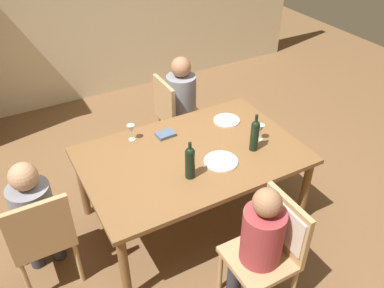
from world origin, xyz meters
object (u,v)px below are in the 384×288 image
at_px(person_man_guest, 35,213).
at_px(dinner_plate_host, 227,120).
at_px(person_man_bearded, 258,243).
at_px(wine_bottle_tall_green, 255,134).
at_px(dinner_plate_guest_left, 221,161).
at_px(chair_far_right, 174,112).
at_px(wine_glass_centre, 131,129).
at_px(handbag, 41,234).
at_px(dining_table, 192,160).
at_px(wine_glass_near_left, 261,129).
at_px(chair_near, 275,239).
at_px(wine_bottle_dark_red, 190,162).
at_px(chair_left_end, 42,234).
at_px(person_woman_host, 184,100).

height_order(person_man_guest, dinner_plate_host, person_man_guest).
height_order(person_man_bearded, wine_bottle_tall_green, person_man_bearded).
relative_size(person_man_guest, dinner_plate_guest_left, 3.99).
relative_size(chair_far_right, wine_glass_centre, 6.17).
bearing_deg(handbag, dinner_plate_guest_left, -21.26).
bearing_deg(wine_glass_centre, dining_table, -50.49).
bearing_deg(wine_glass_near_left, dining_table, 170.89).
bearing_deg(dinner_plate_guest_left, chair_near, -92.14).
xyz_separation_m(chair_near, person_man_guest, (-1.41, 1.00, 0.05)).
bearing_deg(person_man_bearded, wine_glass_centre, 13.34).
height_order(wine_bottle_tall_green, dinner_plate_host, wine_bottle_tall_green).
bearing_deg(person_man_guest, person_man_bearded, -38.36).
bearing_deg(handbag, wine_bottle_dark_red, -27.87).
relative_size(person_man_guest, wine_glass_near_left, 7.48).
relative_size(dining_table, chair_left_end, 1.98).
xyz_separation_m(person_woman_host, person_man_bearded, (-0.46, -1.95, -0.02)).
height_order(chair_far_right, wine_bottle_tall_green, wine_bottle_tall_green).
relative_size(dining_table, wine_bottle_dark_red, 5.66).
bearing_deg(wine_bottle_dark_red, chair_left_end, 171.82).
xyz_separation_m(wine_bottle_tall_green, wine_glass_near_left, (0.14, 0.09, -0.05)).
xyz_separation_m(person_woman_host, dinner_plate_guest_left, (-0.28, -1.19, 0.09)).
bearing_deg(chair_left_end, chair_near, -32.13).
relative_size(dining_table, dinner_plate_host, 7.45).
relative_size(dinner_plate_guest_left, handbag, 1.00).
relative_size(chair_far_right, person_man_bearded, 0.84).
bearing_deg(person_man_guest, wine_glass_near_left, -3.75).
bearing_deg(person_woman_host, wine_bottle_dark_red, -25.73).
height_order(person_man_bearded, wine_bottle_dark_red, person_man_bearded).
height_order(chair_far_right, wine_glass_near_left, chair_far_right).
bearing_deg(wine_glass_centre, wine_bottle_dark_red, -73.38).
relative_size(person_man_bearded, wine_glass_near_left, 7.34).
bearing_deg(handbag, wine_glass_near_left, -13.24).
bearing_deg(wine_glass_near_left, person_woman_host, 99.78).
xyz_separation_m(chair_far_right, handbag, (-1.61, -0.63, -0.42)).
height_order(chair_near, chair_left_end, same).
bearing_deg(wine_glass_near_left, handbag, 166.76).
bearing_deg(person_man_bearded, person_man_guest, 51.64).
relative_size(dining_table, wine_glass_centre, 12.22).
distance_m(dining_table, wine_bottle_tall_green, 0.57).
relative_size(wine_bottle_dark_red, wine_glass_centre, 2.16).
xyz_separation_m(chair_far_right, person_man_bearded, (-0.35, -1.95, 0.10)).
bearing_deg(person_woman_host, chair_near, -9.08).
height_order(chair_left_end, handbag, chair_left_end).
bearing_deg(person_man_guest, wine_bottle_tall_green, -7.04).
bearing_deg(wine_glass_near_left, dinner_plate_guest_left, -166.58).
relative_size(person_woman_host, person_man_guest, 1.03).
distance_m(wine_glass_near_left, dinner_plate_host, 0.41).
relative_size(chair_far_right, chair_near, 1.00).
distance_m(dinner_plate_guest_left, handbag, 1.67).
bearing_deg(person_man_bearded, wine_bottle_tall_green, -33.19).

